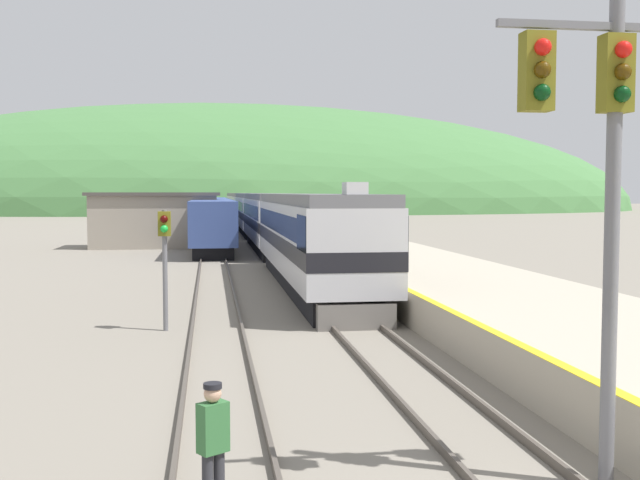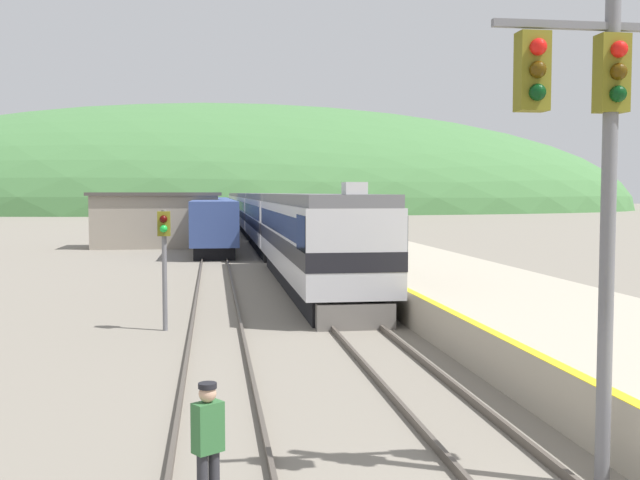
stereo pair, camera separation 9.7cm
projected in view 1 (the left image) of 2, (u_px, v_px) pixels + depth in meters
The scene contains 14 objects.
track_main at pixel (251, 231), 76.78m from camera, with size 1.52×180.00×0.16m.
track_siding at pixel (212, 231), 76.19m from camera, with size 1.52×180.00×0.16m.
platform at pixel (326, 238), 57.68m from camera, with size 6.08×140.00×1.07m.
distant_hills at pixel (229, 211), 168.20m from camera, with size 189.23×85.15×47.01m.
station_shed at pixel (155, 220), 54.75m from camera, with size 9.47×4.66×4.03m.
express_train_lead_car at pixel (312, 237), 31.18m from camera, with size 3.03×19.98×4.31m.
carriage_second at pixel (271, 220), 51.81m from camera, with size 3.02×19.60×3.95m.
carriage_third at pixel (254, 212), 72.03m from camera, with size 3.02×19.60×3.95m.
carriage_fourth at pixel (244, 208), 92.25m from camera, with size 3.02×19.60×3.95m.
carriage_fifth at pixel (238, 205), 112.47m from camera, with size 3.02×19.60×3.95m.
siding_train at pixel (212, 219), 62.97m from camera, with size 2.90×40.41×3.50m.
signal_mast_main at pixel (615, 130), 9.88m from camera, with size 3.30×0.42×7.08m.
signal_post_siding at pixel (165, 244), 21.55m from camera, with size 0.36×0.42×3.52m.
track_worker at pixel (213, 441), 9.21m from camera, with size 0.42×0.38×1.67m.
Camera 1 is at (-4.21, -6.89, 4.00)m, focal length 42.00 mm.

